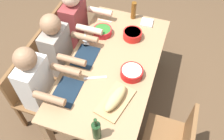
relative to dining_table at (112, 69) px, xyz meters
The scene contains 22 objects.
ground_plane 0.65m from the dining_table, ahead, with size 8.00×8.00×0.00m, color brown.
dining_table is the anchor object (origin of this frame).
chair_near_left 0.93m from the dining_table, 121.22° to the right, with size 0.40×0.40×0.85m.
chair_far_center 0.80m from the dining_table, 90.00° to the left, with size 0.40×0.40×0.85m.
diner_far_center 0.60m from the dining_table, 90.00° to the left, with size 0.41×0.53×1.20m.
chair_far_left 0.93m from the dining_table, 121.22° to the left, with size 0.40×0.40×0.85m.
diner_far_left 0.76m from the dining_table, 128.41° to the left, with size 0.41×0.53×1.20m.
chair_far_right 0.93m from the dining_table, 58.78° to the left, with size 0.40×0.40×0.85m.
diner_far_right 0.76m from the dining_table, 51.59° to the left, with size 0.41×0.53×1.20m.
serving_bowl_salad 0.47m from the dining_table, 12.27° to the right, with size 0.21×0.21×0.09m.
serving_bowl_greens 0.48m from the dining_table, 32.11° to the left, with size 0.21×0.21×0.07m.
serving_bowl_pasta 0.28m from the dining_table, 109.52° to the right, with size 0.23×0.23×0.08m.
cutting_board 0.48m from the dining_table, 157.48° to the right, with size 0.40×0.22×0.02m, color tan.
bread_loaf 0.49m from the dining_table, 157.48° to the right, with size 0.32×0.11×0.09m, color tan.
wine_bottle 0.83m from the dining_table, behind, with size 0.08×0.08×0.29m.
beer_bottle 0.80m from the dining_table, ahead, with size 0.06×0.06×0.22m, color brown.
wine_glass 0.44m from the dining_table, 64.98° to the left, with size 0.08×0.08×0.17m.
placemat_far_center 0.31m from the dining_table, 90.00° to the left, with size 0.32×0.23×0.01m, color #142333.
placemat_far_left 0.57m from the dining_table, 147.78° to the left, with size 0.32×0.23×0.01m, color #142333.
fork_far_right 0.69m from the dining_table, 25.93° to the left, with size 0.02×0.17×0.01m, color silver.
carving_knife 0.27m from the dining_table, 157.27° to the left, with size 0.23×0.02×0.01m, color silver.
napkin_stack 0.76m from the dining_table, 15.13° to the right, with size 0.14×0.14×0.02m, color white.
Camera 1 is at (-1.55, -0.52, 2.68)m, focal length 39.10 mm.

